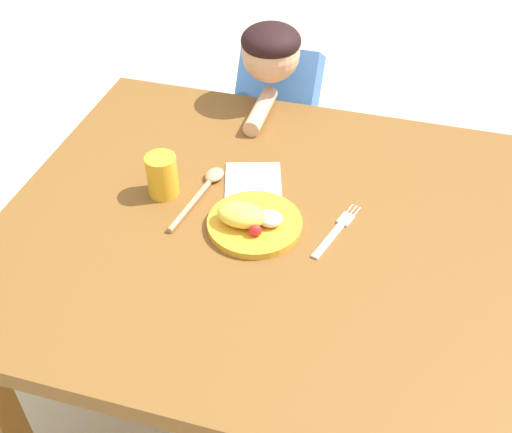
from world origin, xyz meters
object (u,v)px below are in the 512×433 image
Objects in this scene: person at (278,142)px; plate at (252,221)px; spoon at (204,187)px; fork at (336,231)px; drinking_cup at (162,176)px.

plate is at bearing 98.87° from person.
plate reaches higher than spoon.
fork is at bearing 114.80° from person.
drinking_cup is (-0.08, -0.03, 0.04)m from spoon.
spoon is 0.26× the size of person.
drinking_cup is (-0.22, 0.06, 0.03)m from plate.
drinking_cup reaches higher than plate.
fork is at bearing 10.93° from plate.
plate is at bearing -14.57° from drinking_cup.
person is at bearing 77.35° from drinking_cup.
person reaches higher than fork.
person is (0.04, 0.53, -0.22)m from spoon.
fork is 0.32m from spoon.
plate is 0.17m from spoon.
spoon is at bearing 96.84° from fork.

